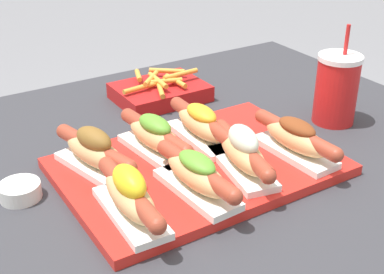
# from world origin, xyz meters

# --- Properties ---
(serving_tray) EXTENTS (0.47, 0.32, 0.02)m
(serving_tray) POSITION_xyz_m (-0.03, -0.05, 0.70)
(serving_tray) COLOR red
(serving_tray) RESTS_ON patio_table
(hot_dog_0) EXTENTS (0.07, 0.21, 0.08)m
(hot_dog_0) POSITION_xyz_m (-0.20, -0.13, 0.75)
(hot_dog_0) COLOR white
(hot_dog_0) RESTS_ON serving_tray
(hot_dog_1) EXTENTS (0.07, 0.21, 0.07)m
(hot_dog_1) POSITION_xyz_m (-0.08, -0.13, 0.74)
(hot_dog_1) COLOR white
(hot_dog_1) RESTS_ON serving_tray
(hot_dog_2) EXTENTS (0.09, 0.20, 0.08)m
(hot_dog_2) POSITION_xyz_m (0.02, -0.12, 0.75)
(hot_dog_2) COLOR white
(hot_dog_2) RESTS_ON serving_tray
(hot_dog_3) EXTENTS (0.07, 0.21, 0.07)m
(hot_dog_3) POSITION_xyz_m (0.13, -0.12, 0.74)
(hot_dog_3) COLOR white
(hot_dog_3) RESTS_ON serving_tray
(hot_dog_4) EXTENTS (0.10, 0.20, 0.08)m
(hot_dog_4) POSITION_xyz_m (-0.19, 0.02, 0.75)
(hot_dog_4) COLOR white
(hot_dog_4) RESTS_ON serving_tray
(hot_dog_5) EXTENTS (0.08, 0.21, 0.07)m
(hot_dog_5) POSITION_xyz_m (-0.08, 0.02, 0.75)
(hot_dog_5) COLOR white
(hot_dog_5) RESTS_ON serving_tray
(hot_dog_6) EXTENTS (0.06, 0.21, 0.07)m
(hot_dog_6) POSITION_xyz_m (0.02, 0.01, 0.75)
(hot_dog_6) COLOR white
(hot_dog_6) RESTS_ON serving_tray
(sauce_bowl) EXTENTS (0.07, 0.07, 0.03)m
(sauce_bowl) POSITION_xyz_m (-0.32, 0.03, 0.71)
(sauce_bowl) COLOR silver
(sauce_bowl) RESTS_ON patio_table
(drink_cup) EXTENTS (0.09, 0.09, 0.20)m
(drink_cup) POSITION_xyz_m (0.32, -0.03, 0.77)
(drink_cup) COLOR red
(drink_cup) RESTS_ON patio_table
(fries_basket) EXTENTS (0.20, 0.15, 0.06)m
(fries_basket) POSITION_xyz_m (0.07, 0.26, 0.71)
(fries_basket) COLOR #B21919
(fries_basket) RESTS_ON patio_table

